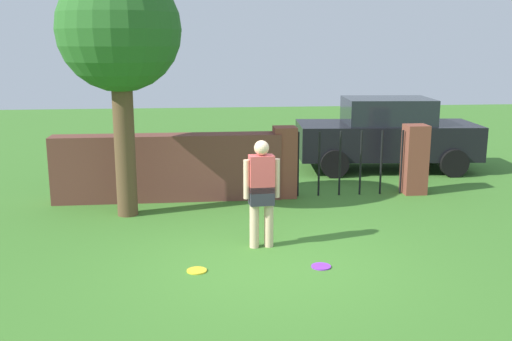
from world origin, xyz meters
TOP-DOWN VIEW (x-y plane):
  - ground_plane at (0.00, 0.00)m, footprint 40.00×40.00m
  - brick_wall at (-1.50, 3.56)m, footprint 4.36×0.50m
  - tree at (-2.18, 2.60)m, footprint 2.07×2.07m
  - person at (0.00, 0.69)m, footprint 0.54×0.25m
  - fence_gate at (2.11, 3.56)m, footprint 3.09×0.44m
  - car at (3.59, 5.84)m, footprint 4.32×2.17m
  - frisbee_yellow at (-0.97, -0.18)m, footprint 0.27×0.27m
  - frisbee_purple at (0.72, -0.20)m, footprint 0.27×0.27m

SIDE VIEW (x-z plane):
  - ground_plane at x=0.00m, z-range 0.00..0.00m
  - frisbee_yellow at x=-0.97m, z-range 0.00..0.02m
  - frisbee_purple at x=0.72m, z-range 0.00..0.02m
  - brick_wall at x=-1.50m, z-range 0.00..1.28m
  - fence_gate at x=2.11m, z-range 0.00..1.40m
  - car at x=3.59m, z-range 0.00..1.72m
  - person at x=0.00m, z-range 0.09..1.71m
  - tree at x=-2.18m, z-range 1.02..5.27m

